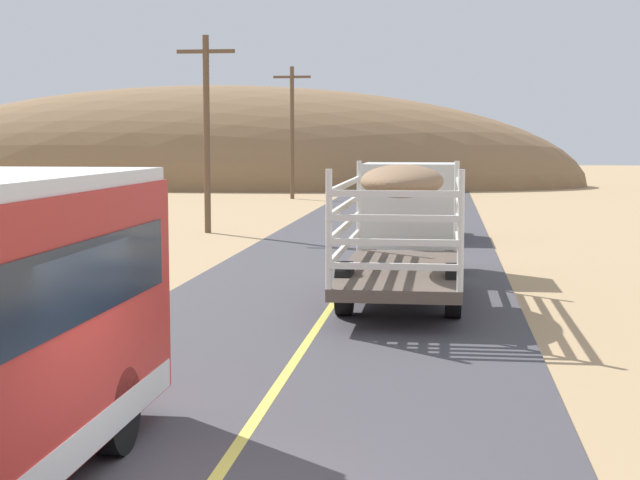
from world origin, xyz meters
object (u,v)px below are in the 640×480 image
at_px(car_far, 422,208).
at_px(power_pole_far, 292,128).
at_px(livestock_truck, 408,212).
at_px(power_pole_mid, 207,127).

relative_size(car_far, power_pole_far, 0.60).
distance_m(livestock_truck, power_pole_far, 33.53).
bearing_deg(power_pole_mid, power_pole_far, 90.00).
height_order(livestock_truck, power_pole_mid, power_pole_mid).
bearing_deg(power_pole_mid, livestock_truck, -56.07).
bearing_deg(power_pole_far, power_pole_mid, -90.00).
height_order(livestock_truck, car_far, livestock_truck).
relative_size(livestock_truck, power_pole_mid, 1.31).
bearing_deg(car_far, livestock_truck, -90.59).
xyz_separation_m(livestock_truck, power_pole_far, (-8.01, 32.47, 2.36)).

